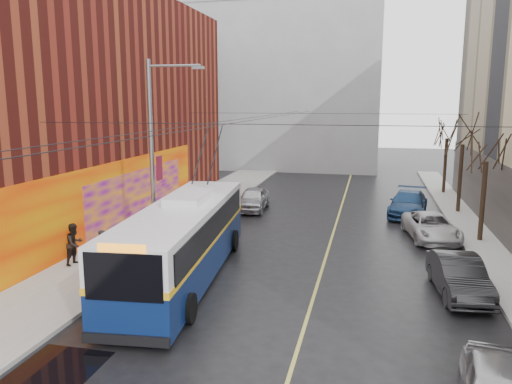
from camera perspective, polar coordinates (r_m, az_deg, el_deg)
sidewalk_left at (r=26.46m, az=-13.00°, el=-5.52°), size 4.00×60.00×0.15m
sidewalk_right at (r=24.53m, az=25.93°, el=-7.58°), size 2.00×60.00×0.15m
lane_line at (r=25.89m, az=8.44°, el=-5.88°), size 0.12×50.00×0.01m
building_left at (r=31.47m, az=-25.25°, el=9.02°), size 12.11×36.00×14.00m
building_far at (r=56.60m, az=3.62°, el=12.17°), size 20.50×12.10×18.00m
streetlight_pole at (r=23.00m, az=-11.48°, el=4.30°), size 2.65×0.60×9.00m
catenary_wires at (r=26.26m, az=0.05°, el=8.29°), size 18.00×60.00×0.22m
tree_near at (r=27.47m, az=24.93°, el=4.77°), size 3.20×3.20×6.40m
tree_mid at (r=34.32m, az=22.63°, el=6.32°), size 3.20×3.20×6.68m
tree_far at (r=41.24m, az=21.05°, el=6.82°), size 3.20×3.20×6.57m
puddle at (r=15.29m, az=-22.14°, el=-18.48°), size 2.23×2.67×0.01m
pigeons_flying at (r=22.54m, az=-3.38°, el=10.37°), size 1.87×0.91×0.98m
trolleybus at (r=20.56m, az=-8.29°, el=-5.37°), size 3.82×12.71×5.95m
parked_car_b at (r=20.41m, az=22.17°, el=-8.87°), size 1.99×4.60×1.47m
parked_car_c at (r=27.88m, az=19.39°, el=-3.75°), size 2.99×5.19×1.36m
parked_car_d at (r=33.24m, az=17.00°, el=-1.24°), size 2.94×5.59×1.54m
following_car at (r=33.32m, az=-0.34°, el=-0.79°), size 1.91×4.47×1.50m
pedestrian_a at (r=21.89m, az=-16.97°, el=-6.44°), size 0.49×0.68×1.77m
pedestrian_b at (r=23.18m, az=-20.02°, el=-5.59°), size 0.85×1.01×1.84m
pedestrian_c at (r=22.19m, az=-14.05°, el=-6.21°), size 1.23×1.15×1.66m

